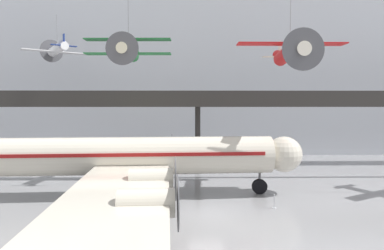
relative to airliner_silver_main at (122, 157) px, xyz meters
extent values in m
plane|color=gray|center=(6.84, -4.63, -3.37)|extent=(260.00, 260.00, 0.00)
cube|color=silver|center=(6.84, 24.09, 8.40)|extent=(140.00, 3.00, 23.54)
cube|color=#2D2B28|center=(6.84, 15.16, 4.46)|extent=(110.00, 3.20, 0.90)
cube|color=#2D2B28|center=(6.84, 13.62, 5.46)|extent=(110.00, 0.12, 1.10)
cylinder|color=#2D2B28|center=(6.84, 16.12, 0.32)|extent=(0.70, 0.70, 7.38)
cylinder|color=beige|center=(0.10, 0.01, 0.08)|extent=(25.15, 4.58, 3.16)
sphere|color=beige|center=(13.83, 0.79, 0.08)|extent=(3.10, 3.10, 3.10)
cube|color=maroon|center=(0.10, 0.01, 0.39)|extent=(23.42, 4.55, 0.28)
cube|color=beige|center=(0.43, 9.62, -0.63)|extent=(6.72, 16.30, 0.28)
cube|color=beige|center=(1.52, -9.51, -0.63)|extent=(6.72, 16.30, 0.28)
cylinder|color=beige|center=(2.37, 6.21, -0.58)|extent=(2.99, 1.68, 1.52)
cylinder|color=#4C4C51|center=(3.97, 6.30, -0.58)|extent=(0.22, 2.88, 2.88)
cylinder|color=beige|center=(2.06, 11.64, -0.58)|extent=(2.99, 1.68, 1.52)
cylinder|color=#4C4C51|center=(3.66, 11.73, -0.58)|extent=(0.22, 2.88, 2.88)
cylinder|color=beige|center=(3.06, -5.90, -0.58)|extent=(2.99, 1.68, 1.52)
cylinder|color=#4C4C51|center=(4.66, -5.80, -0.58)|extent=(0.22, 2.88, 2.88)
cylinder|color=beige|center=(3.37, -11.33, -0.58)|extent=(2.99, 1.68, 1.52)
cylinder|color=#4C4C51|center=(4.97, -11.24, -0.58)|extent=(0.22, 2.88, 2.88)
cylinder|color=#4C4C51|center=(11.72, 0.67, -2.11)|extent=(0.20, 0.20, 1.21)
cylinder|color=black|center=(11.72, 0.67, -2.72)|extent=(1.32, 0.45, 1.30)
cylinder|color=#4C4C51|center=(0.25, 2.55, -2.11)|extent=(0.20, 0.20, 1.21)
cylinder|color=black|center=(0.25, 2.55, -2.72)|extent=(1.32, 0.45, 1.30)
cylinder|color=#4C4C51|center=(0.53, -2.50, -2.11)|extent=(0.20, 0.20, 1.21)
cylinder|color=black|center=(0.53, -2.50, -2.72)|extent=(1.32, 0.45, 1.30)
cylinder|color=red|center=(14.56, 2.08, 9.04)|extent=(1.31, 6.35, 1.87)
cone|color=silver|center=(14.57, -1.20, 8.74)|extent=(1.17, 1.04, 1.17)
cylinder|color=#4C4C51|center=(14.57, -1.43, 8.72)|extent=(3.37, 0.05, 3.37)
cone|color=red|center=(14.56, 5.13, 9.32)|extent=(1.11, 1.78, 1.25)
cube|color=red|center=(14.56, 1.70, 9.66)|extent=(9.46, 1.55, 0.10)
cube|color=silver|center=(14.56, 5.51, 9.82)|extent=(0.06, 0.76, 1.56)
cube|color=silver|center=(14.56, 5.51, 9.04)|extent=(3.37, 0.77, 0.06)
cylinder|color=slate|center=(14.56, 2.08, 12.34)|extent=(0.04, 0.04, 5.30)
cylinder|color=#1E6B33|center=(-0.43, 6.44, 9.86)|extent=(1.29, 5.78, 1.82)
cone|color=beige|center=(-0.49, 3.48, 9.51)|extent=(1.07, 0.96, 1.06)
cylinder|color=#4C4C51|center=(-0.49, 3.27, 9.49)|extent=(3.05, 0.10, 3.05)
cone|color=#1E6B33|center=(-0.38, 9.20, 10.18)|extent=(1.03, 1.64, 1.17)
cube|color=#1E6B33|center=(-0.44, 6.10, 10.80)|extent=(8.58, 1.55, 0.10)
cube|color=#1E6B33|center=(-0.44, 6.10, 9.39)|extent=(8.58, 1.55, 0.10)
cube|color=beige|center=(-0.37, 9.55, 10.56)|extent=(0.07, 0.69, 1.41)
cube|color=beige|center=(-0.37, 9.55, 9.86)|extent=(3.06, 0.75, 0.06)
cylinder|color=slate|center=(-0.43, 6.44, 12.73)|extent=(0.04, 0.04, 4.56)
cylinder|color=silver|center=(-10.05, 13.14, 10.95)|extent=(3.87, 4.97, 1.28)
cone|color=navy|center=(-11.60, 15.41, 11.06)|extent=(1.30, 1.27, 0.98)
cylinder|color=#4C4C51|center=(-11.71, 15.57, 11.06)|extent=(2.35, 1.63, 2.82)
cone|color=silver|center=(-8.61, 11.03, 10.86)|extent=(1.57, 1.71, 0.97)
cube|color=silver|center=(-10.23, 13.40, 10.63)|extent=(7.26, 5.52, 0.10)
cube|color=navy|center=(-8.43, 10.77, 11.61)|extent=(0.41, 0.56, 1.30)
cube|color=navy|center=(-8.43, 10.77, 10.95)|extent=(2.69, 2.12, 0.06)
cylinder|color=slate|center=(-10.05, 13.14, 13.25)|extent=(0.04, 0.04, 3.51)
cylinder|color=#B2B5BA|center=(11.96, -3.37, -3.35)|extent=(0.36, 0.36, 0.04)
cylinder|color=#B2B5BA|center=(11.96, -3.37, -2.85)|extent=(0.07, 0.07, 0.95)
sphere|color=#B2B5BA|center=(11.96, -3.37, -2.34)|extent=(0.10, 0.10, 0.10)
camera|label=1|loc=(5.43, -28.41, 4.51)|focal=32.00mm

